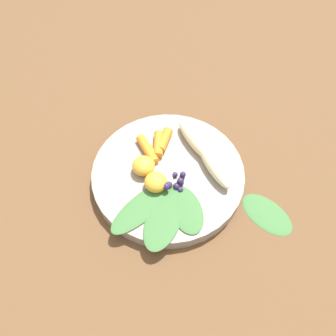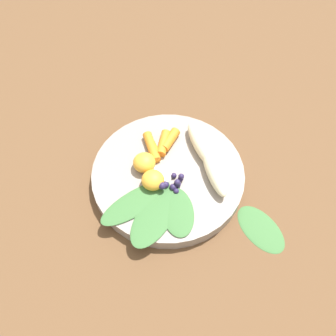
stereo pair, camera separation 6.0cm
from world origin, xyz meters
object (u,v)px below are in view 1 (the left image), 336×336
object	(u,v)px
banana_peeled_left	(195,140)
orange_segment_near	(156,182)
kale_leaf_stray	(267,214)
banana_peeled_right	(214,164)
bowl	(168,175)

from	to	relation	value
banana_peeled_left	orange_segment_near	world-z (taller)	orange_segment_near
kale_leaf_stray	banana_peeled_left	bearing A→B (deg)	178.48
banana_peeled_right	kale_leaf_stray	bearing A→B (deg)	-154.83
banana_peeled_right	orange_segment_near	xyz separation A→B (m)	(-0.10, 0.05, 0.00)
bowl	banana_peeled_right	distance (m)	0.09
banana_peeled_right	kale_leaf_stray	xyz separation A→B (m)	(0.00, -0.12, -0.04)
bowl	banana_peeled_right	world-z (taller)	banana_peeled_right
orange_segment_near	bowl	bearing A→B (deg)	8.83
banana_peeled_right	orange_segment_near	bearing A→B (deg)	86.20
bowl	kale_leaf_stray	size ratio (longest dim) A/B	2.76
orange_segment_near	kale_leaf_stray	world-z (taller)	orange_segment_near
banana_peeled_left	kale_leaf_stray	xyz separation A→B (m)	(-0.02, -0.18, -0.04)
banana_peeled_right	kale_leaf_stray	distance (m)	0.13
banana_peeled_left	bowl	bearing A→B (deg)	110.57
orange_segment_near	kale_leaf_stray	bearing A→B (deg)	-60.45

